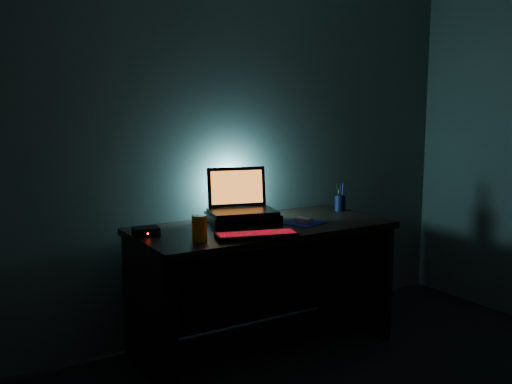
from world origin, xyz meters
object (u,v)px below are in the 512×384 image
mouse (303,220)px  router (146,232)px  keyboard (257,235)px  juice_glass (199,228)px  pen_cup (340,203)px  laptop (240,202)px

mouse → router: (-0.91, 0.17, 0.00)m
router → keyboard: bearing=-25.1°
juice_glass → router: (-0.19, 0.26, -0.04)m
keyboard → juice_glass: bearing=179.0°
keyboard → mouse: mouse is taller
pen_cup → juice_glass: bearing=-166.0°
laptop → juice_glass: laptop is taller
laptop → router: bearing=-159.0°
mouse → juice_glass: juice_glass is taller
laptop → pen_cup: bearing=11.7°
juice_glass → router: size_ratio=0.87×
keyboard → juice_glass: (-0.29, 0.09, 0.05)m
router → pen_cup: bearing=12.1°
laptop → mouse: (0.29, -0.24, -0.10)m
keyboard → mouse: size_ratio=4.89×
laptop → router: size_ratio=2.81×
laptop → keyboard: laptop is taller
mouse → router: router is taller
laptop → keyboard: bearing=-94.1°
pen_cup → juice_glass: size_ratio=0.76×
mouse → laptop: bearing=122.3°
pen_cup → juice_glass: 1.20m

